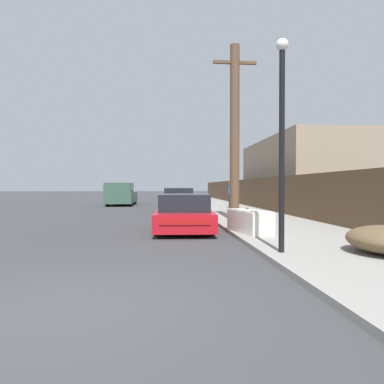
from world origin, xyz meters
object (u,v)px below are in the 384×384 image
at_px(street_lamp, 282,128).
at_px(discarded_fridge, 249,221).
at_px(pedestrian, 231,194).
at_px(parked_sports_car_red, 184,214).
at_px(car_parked_far, 175,197).
at_px(utility_pole, 235,131).
at_px(pickup_truck, 121,194).
at_px(car_parked_mid, 178,201).

bearing_deg(street_lamp, discarded_fridge, 88.11).
height_order(street_lamp, pedestrian, street_lamp).
relative_size(discarded_fridge, pedestrian, 1.11).
height_order(discarded_fridge, pedestrian, pedestrian).
relative_size(street_lamp, pedestrian, 2.58).
bearing_deg(pedestrian, parked_sports_car_red, -109.73).
relative_size(discarded_fridge, car_parked_far, 0.42).
relative_size(utility_pole, pedestrian, 4.16).
height_order(discarded_fridge, street_lamp, street_lamp).
distance_m(pickup_truck, pedestrian, 9.62).
bearing_deg(pickup_truck, street_lamp, 106.02).
bearing_deg(car_parked_far, parked_sports_car_red, -86.90).
relative_size(discarded_fridge, car_parked_mid, 0.42).
xyz_separation_m(discarded_fridge, street_lamp, (-0.10, -3.04, 2.27)).
height_order(discarded_fridge, pickup_truck, pickup_truck).
relative_size(car_parked_mid, pedestrian, 2.62).
height_order(parked_sports_car_red, street_lamp, street_lamp).
bearing_deg(car_parked_far, discarded_fridge, -81.50).
height_order(pickup_truck, street_lamp, street_lamp).
bearing_deg(parked_sports_car_red, pickup_truck, 106.79).
height_order(discarded_fridge, parked_sports_car_red, parked_sports_car_red).
xyz_separation_m(car_parked_mid, utility_pole, (2.06, -6.26, 3.12)).
relative_size(car_parked_far, street_lamp, 1.02).
xyz_separation_m(discarded_fridge, utility_pole, (0.37, 3.88, 3.33)).
bearing_deg(parked_sports_car_red, pedestrian, 72.93).
bearing_deg(discarded_fridge, street_lamp, -103.61).
bearing_deg(street_lamp, utility_pole, 86.10).
bearing_deg(utility_pole, pickup_truck, 114.40).
height_order(parked_sports_car_red, utility_pole, utility_pole).
distance_m(street_lamp, pedestrian, 15.32).
distance_m(pickup_truck, utility_pole, 15.47).
bearing_deg(street_lamp, pickup_truck, 105.62).
xyz_separation_m(pickup_truck, pedestrian, (7.77, -5.67, 0.11)).
bearing_deg(pickup_truck, car_parked_far, -151.39).
bearing_deg(discarded_fridge, car_parked_far, 82.60).
distance_m(car_parked_far, utility_pole, 16.61).
xyz_separation_m(parked_sports_car_red, pedestrian, (3.73, 10.39, 0.44)).
bearing_deg(pickup_truck, parked_sports_car_red, 104.53).
bearing_deg(car_parked_far, pedestrian, -62.96).
distance_m(parked_sports_car_red, car_parked_mid, 8.48).
bearing_deg(street_lamp, car_parked_far, 93.51).
xyz_separation_m(discarded_fridge, pickup_truck, (-5.91, 17.72, 0.44)).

